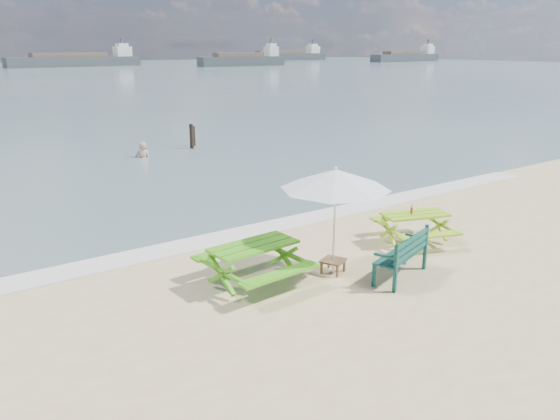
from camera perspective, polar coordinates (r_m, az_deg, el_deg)
foam_strip at (r=14.16m, az=-2.30°, el=-2.02°), size 22.00×0.90×0.01m
picnic_table_left at (r=10.88m, az=-2.75°, el=-5.76°), size 1.88×2.06×0.84m
picnic_table_right at (r=13.50m, az=13.84°, el=-1.91°), size 2.02×2.13×0.74m
park_bench at (r=11.47m, az=12.45°, el=-5.53°), size 1.63×0.97×0.95m
side_table at (r=11.53m, az=5.55°, el=-5.82°), size 0.59×0.59×0.29m
patio_umbrella at (r=10.95m, az=5.83°, el=3.22°), size 2.97×2.97×2.22m
beer_bottle at (r=13.29m, az=13.58°, el=-0.10°), size 0.06×0.06×0.23m
swimmer at (r=24.15m, az=-14.09°, el=4.80°), size 0.79×0.67×1.83m
mooring_pilings at (r=25.92m, az=-9.13°, el=7.40°), size 0.57×0.77×1.33m
cargo_ships at (r=146.51m, az=-7.85°, el=15.36°), size 162.93×43.99×4.40m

